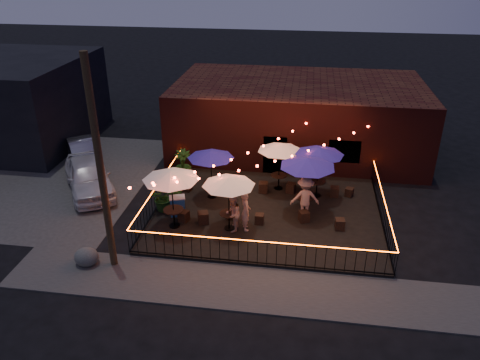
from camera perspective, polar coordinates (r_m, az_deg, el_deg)
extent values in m
plane|color=black|center=(19.58, 2.75, -7.10)|extent=(110.00, 110.00, 0.00)
cube|color=black|center=(21.23, 3.31, -3.98)|extent=(10.00, 8.00, 0.15)
cube|color=#3B3937|center=(16.96, 1.60, -13.05)|extent=(18.00, 2.50, 0.05)
cube|color=#3B3937|center=(26.60, -22.92, 0.27)|extent=(11.00, 12.00, 0.02)
cube|color=#3A120F|center=(27.70, 7.06, 7.70)|extent=(14.00, 8.00, 4.00)
cube|color=black|center=(24.43, 4.28, 2.96)|extent=(1.20, 0.24, 2.20)
cube|color=black|center=(24.29, 12.59, 3.50)|extent=(1.60, 0.24, 1.20)
cylinder|color=#362416|center=(16.72, -16.64, 1.25)|extent=(0.26, 0.26, 8.00)
cube|color=black|center=(17.81, 2.10, -10.01)|extent=(10.00, 0.04, 0.04)
cube|color=black|center=(17.28, 2.15, -7.56)|extent=(10.00, 0.04, 0.04)
cube|color=#E04505|center=(17.26, 2.15, -7.47)|extent=(10.00, 0.03, 0.02)
cube|color=black|center=(22.06, -9.73, -2.62)|extent=(0.04, 8.00, 0.04)
cube|color=black|center=(21.63, -9.91, -0.49)|extent=(0.04, 8.00, 0.04)
cube|color=#E04505|center=(21.62, -9.92, -0.42)|extent=(0.03, 8.00, 0.02)
cube|color=black|center=(21.40, 16.81, -4.44)|extent=(0.04, 8.00, 0.04)
cube|color=black|center=(20.96, 17.14, -2.27)|extent=(0.04, 8.00, 0.04)
cube|color=#E04505|center=(20.95, 17.15, -2.20)|extent=(0.03, 8.00, 0.02)
cylinder|color=black|center=(20.27, -7.98, -5.52)|extent=(0.47, 0.47, 0.03)
cylinder|color=black|center=(20.07, -8.05, -4.60)|extent=(0.06, 0.06, 0.77)
cylinder|color=black|center=(19.87, -8.12, -3.61)|extent=(0.86, 0.86, 0.04)
cylinder|color=black|center=(19.63, -8.21, -2.37)|extent=(0.05, 0.05, 2.57)
cone|color=silver|center=(19.12, -8.43, 0.59)|extent=(2.77, 2.77, 0.38)
cylinder|color=black|center=(22.37, -3.44, -2.01)|extent=(0.43, 0.43, 0.03)
cylinder|color=black|center=(22.21, -3.46, -1.22)|extent=(0.06, 0.06, 0.71)
cylinder|color=black|center=(22.04, -3.49, -0.38)|extent=(0.79, 0.79, 0.04)
cylinder|color=black|center=(21.84, -3.52, 0.67)|extent=(0.04, 0.04, 2.36)
cone|color=navy|center=(21.42, -3.59, 3.16)|extent=(2.45, 2.45, 0.34)
cylinder|color=black|center=(19.92, -1.32, -5.87)|extent=(0.44, 0.44, 0.03)
cylinder|color=black|center=(19.73, -1.34, -5.00)|extent=(0.06, 0.06, 0.71)
cylinder|color=black|center=(19.54, -1.35, -4.08)|extent=(0.79, 0.79, 0.04)
cylinder|color=black|center=(19.31, -1.36, -2.92)|extent=(0.04, 0.04, 2.38)
cone|color=silver|center=(18.82, -1.39, -0.15)|extent=(2.70, 2.70, 0.35)
cylinder|color=black|center=(23.17, 4.69, -0.99)|extent=(0.43, 0.43, 0.03)
cylinder|color=black|center=(23.02, 4.73, -0.22)|extent=(0.06, 0.06, 0.70)
cylinder|color=black|center=(22.86, 4.76, 0.59)|extent=(0.78, 0.78, 0.04)
cylinder|color=black|center=(22.67, 4.80, 1.61)|extent=(0.04, 0.04, 2.34)
cone|color=silver|center=(22.26, 4.90, 4.01)|extent=(2.73, 2.73, 0.34)
cylinder|color=black|center=(21.22, 7.84, -3.93)|extent=(0.49, 0.49, 0.03)
cylinder|color=black|center=(21.02, 7.90, -3.01)|extent=(0.07, 0.07, 0.79)
cylinder|color=black|center=(20.83, 7.97, -2.03)|extent=(0.88, 0.88, 0.04)
cylinder|color=black|center=(20.59, 8.06, -0.79)|extent=(0.05, 0.05, 2.65)
cone|color=navy|center=(20.09, 8.27, 2.14)|extent=(3.18, 3.18, 0.39)
cylinder|color=black|center=(22.73, 9.25, -1.84)|extent=(0.46, 0.46, 0.03)
cylinder|color=black|center=(22.56, 9.32, -1.02)|extent=(0.06, 0.06, 0.74)
cylinder|color=black|center=(22.39, 9.39, -0.15)|extent=(0.83, 0.83, 0.04)
cylinder|color=black|center=(22.19, 9.48, 0.95)|extent=(0.05, 0.05, 2.48)
cone|color=navy|center=(21.75, 9.69, 3.53)|extent=(2.53, 2.53, 0.36)
cube|color=black|center=(20.46, -6.87, -4.39)|extent=(0.51, 0.51, 0.47)
cube|color=black|center=(20.23, -4.51, -4.59)|extent=(0.55, 0.55, 0.51)
cube|color=black|center=(22.95, -6.53, -0.73)|extent=(0.52, 0.52, 0.49)
cube|color=black|center=(22.69, -2.35, -0.95)|extent=(0.45, 0.45, 0.45)
cube|color=black|center=(20.52, -1.25, -4.18)|extent=(0.44, 0.44, 0.41)
cube|color=black|center=(20.17, 2.38, -4.75)|extent=(0.37, 0.37, 0.44)
cube|color=black|center=(22.68, 2.85, -0.89)|extent=(0.45, 0.45, 0.51)
cube|color=black|center=(22.76, 6.22, -0.96)|extent=(0.48, 0.48, 0.48)
cube|color=black|center=(20.48, 7.80, -4.41)|extent=(0.53, 0.53, 0.48)
cube|color=black|center=(20.19, 12.07, -5.30)|extent=(0.42, 0.42, 0.47)
cube|color=black|center=(22.74, 11.44, -1.40)|extent=(0.42, 0.42, 0.48)
cube|color=black|center=(22.91, 13.17, -1.45)|extent=(0.45, 0.45, 0.41)
imported|color=#D8B18F|center=(19.45, 0.69, -3.84)|extent=(0.59, 0.72, 1.71)
imported|color=beige|center=(19.38, -0.90, -4.12)|extent=(0.62, 0.79, 1.61)
imported|color=tan|center=(20.42, 7.92, -2.15)|extent=(1.36, 0.92, 1.94)
imported|color=#143410|center=(21.21, -9.25, -2.06)|extent=(1.47, 1.38, 1.31)
imported|color=#134013|center=(21.59, -7.79, -1.14)|extent=(0.97, 0.85, 1.50)
imported|color=#133C14|center=(24.03, -6.98, 1.91)|extent=(1.11, 1.11, 1.52)
cube|color=blue|center=(20.86, -7.62, -3.19)|extent=(0.74, 0.62, 0.85)
cube|color=silver|center=(20.64, -7.69, -2.12)|extent=(0.80, 0.67, 0.05)
ellipsoid|color=#484944|center=(18.78, -18.21, -8.90)|extent=(0.93, 0.80, 0.71)
imported|color=silver|center=(23.96, -17.98, 0.45)|extent=(4.28, 5.16, 1.66)
imported|color=gray|center=(27.32, -18.53, 3.21)|extent=(3.44, 4.09, 1.32)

